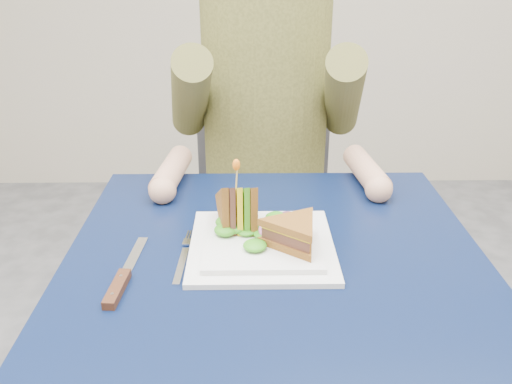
{
  "coord_description": "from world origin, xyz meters",
  "views": [
    {
      "loc": [
        -0.05,
        -0.83,
        1.24
      ],
      "look_at": [
        -0.03,
        0.07,
        0.82
      ],
      "focal_mm": 38.0,
      "sensor_mm": 36.0,
      "label": 1
    }
  ],
  "objects_px": {
    "diner": "(266,77)",
    "sandwich_flat": "(294,233)",
    "chair": "(264,188)",
    "sandwich_upright": "(237,211)",
    "plate": "(262,244)",
    "table": "(275,291)",
    "knife": "(121,282)",
    "fork": "(184,257)"
  },
  "relations": [
    {
      "from": "sandwich_flat",
      "to": "sandwich_upright",
      "type": "relative_size",
      "value": 1.23
    },
    {
      "from": "fork",
      "to": "knife",
      "type": "height_order",
      "value": "knife"
    },
    {
      "from": "fork",
      "to": "knife",
      "type": "xyz_separation_m",
      "value": [
        -0.09,
        -0.08,
        0.0
      ]
    },
    {
      "from": "chair",
      "to": "fork",
      "type": "xyz_separation_m",
      "value": [
        -0.16,
        -0.72,
        0.19
      ]
    },
    {
      "from": "sandwich_upright",
      "to": "knife",
      "type": "distance_m",
      "value": 0.25
    },
    {
      "from": "knife",
      "to": "fork",
      "type": "bearing_deg",
      "value": 40.91
    },
    {
      "from": "chair",
      "to": "plate",
      "type": "xyz_separation_m",
      "value": [
        -0.02,
        -0.69,
        0.2
      ]
    },
    {
      "from": "sandwich_upright",
      "to": "fork",
      "type": "xyz_separation_m",
      "value": [
        -0.09,
        -0.08,
        -0.05
      ]
    },
    {
      "from": "table",
      "to": "chair",
      "type": "bearing_deg",
      "value": 90.0
    },
    {
      "from": "sandwich_flat",
      "to": "knife",
      "type": "distance_m",
      "value": 0.3
    },
    {
      "from": "table",
      "to": "diner",
      "type": "bearing_deg",
      "value": 90.0
    },
    {
      "from": "sandwich_upright",
      "to": "diner",
      "type": "bearing_deg",
      "value": 82.57
    },
    {
      "from": "table",
      "to": "sandwich_flat",
      "type": "bearing_deg",
      "value": -7.7
    },
    {
      "from": "fork",
      "to": "sandwich_upright",
      "type": "bearing_deg",
      "value": 39.88
    },
    {
      "from": "table",
      "to": "sandwich_flat",
      "type": "xyz_separation_m",
      "value": [
        0.03,
        -0.0,
        0.12
      ]
    },
    {
      "from": "diner",
      "to": "plate",
      "type": "xyz_separation_m",
      "value": [
        -0.02,
        -0.58,
        -0.18
      ]
    },
    {
      "from": "knife",
      "to": "plate",
      "type": "bearing_deg",
      "value": 26.17
    },
    {
      "from": "table",
      "to": "plate",
      "type": "relative_size",
      "value": 2.88
    },
    {
      "from": "sandwich_flat",
      "to": "chair",
      "type": "bearing_deg",
      "value": 92.49
    },
    {
      "from": "fork",
      "to": "chair",
      "type": "bearing_deg",
      "value": 77.31
    },
    {
      "from": "sandwich_upright",
      "to": "knife",
      "type": "bearing_deg",
      "value": -139.6
    },
    {
      "from": "chair",
      "to": "knife",
      "type": "relative_size",
      "value": 4.19
    },
    {
      "from": "table",
      "to": "plate",
      "type": "bearing_deg",
      "value": 139.03
    },
    {
      "from": "sandwich_flat",
      "to": "fork",
      "type": "bearing_deg",
      "value": -177.69
    },
    {
      "from": "plate",
      "to": "knife",
      "type": "bearing_deg",
      "value": -153.83
    },
    {
      "from": "table",
      "to": "sandwich_upright",
      "type": "xyz_separation_m",
      "value": [
        -0.07,
        0.07,
        0.13
      ]
    },
    {
      "from": "diner",
      "to": "plate",
      "type": "height_order",
      "value": "diner"
    },
    {
      "from": "diner",
      "to": "sandwich_upright",
      "type": "bearing_deg",
      "value": -97.43
    },
    {
      "from": "plate",
      "to": "knife",
      "type": "distance_m",
      "value": 0.26
    },
    {
      "from": "table",
      "to": "plate",
      "type": "distance_m",
      "value": 0.09
    },
    {
      "from": "diner",
      "to": "sandwich_flat",
      "type": "xyz_separation_m",
      "value": [
        0.03,
        -0.6,
        -0.14
      ]
    },
    {
      "from": "plate",
      "to": "knife",
      "type": "height_order",
      "value": "plate"
    },
    {
      "from": "plate",
      "to": "sandwich_upright",
      "type": "xyz_separation_m",
      "value": [
        -0.05,
        0.04,
        0.05
      ]
    },
    {
      "from": "chair",
      "to": "sandwich_flat",
      "type": "relative_size",
      "value": 5.2
    },
    {
      "from": "sandwich_upright",
      "to": "knife",
      "type": "height_order",
      "value": "sandwich_upright"
    },
    {
      "from": "plate",
      "to": "sandwich_upright",
      "type": "relative_size",
      "value": 1.79
    },
    {
      "from": "table",
      "to": "sandwich_upright",
      "type": "height_order",
      "value": "sandwich_upright"
    },
    {
      "from": "chair",
      "to": "sandwich_flat",
      "type": "distance_m",
      "value": 0.75
    },
    {
      "from": "chair",
      "to": "sandwich_upright",
      "type": "xyz_separation_m",
      "value": [
        -0.07,
        -0.64,
        0.24
      ]
    },
    {
      "from": "diner",
      "to": "knife",
      "type": "xyz_separation_m",
      "value": [
        -0.26,
        -0.69,
        -0.18
      ]
    },
    {
      "from": "chair",
      "to": "sandwich_upright",
      "type": "relative_size",
      "value": 6.39
    },
    {
      "from": "chair",
      "to": "sandwich_upright",
      "type": "distance_m",
      "value": 0.69
    }
  ]
}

